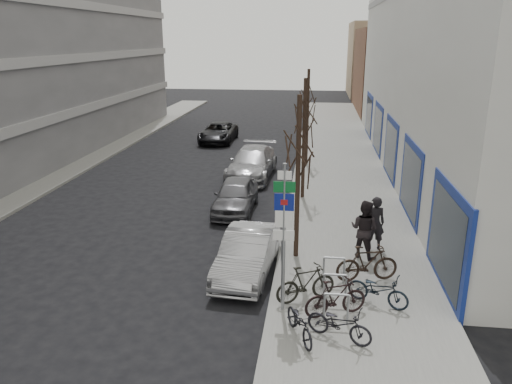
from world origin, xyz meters
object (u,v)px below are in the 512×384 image
(meter_front, at_px, (282,239))
(parked_car_mid, at_px, (236,195))
(highway_sign_pole, at_px, (284,229))
(tree_far, at_px, (308,94))
(bike_near_left, at_px, (300,320))
(parked_car_front, at_px, (248,253))
(tree_near, at_px, (299,140))
(lane_car, at_px, (218,132))
(tree_mid, at_px, (305,111))
(meter_back, at_px, (297,160))
(bike_near_right, at_px, (336,297))
(bike_rack, at_px, (335,284))
(bike_mid_inner, at_px, (306,283))
(bike_mid_curb, at_px, (378,287))
(pedestrian_far, at_px, (364,229))
(pedestrian_near, at_px, (375,223))
(meter_mid, at_px, (291,190))
(bike_far_curb, at_px, (339,321))
(parked_car_back, at_px, (252,163))
(bike_far_inner, at_px, (367,263))

(meter_front, height_order, parked_car_mid, meter_front)
(highway_sign_pole, bearing_deg, tree_far, 89.31)
(bike_near_left, relative_size, parked_car_front, 0.38)
(tree_near, distance_m, lane_car, 20.55)
(tree_mid, bearing_deg, tree_near, -90.00)
(parked_car_mid, height_order, lane_car, parked_car_mid)
(meter_back, distance_m, bike_near_right, 14.26)
(parked_car_mid, bearing_deg, tree_far, 71.72)
(bike_rack, distance_m, tree_near, 4.66)
(bike_rack, height_order, bike_mid_inner, bike_mid_inner)
(tree_mid, distance_m, bike_mid_curb, 10.32)
(tree_near, relative_size, parked_car_front, 1.31)
(pedestrian_far, bearing_deg, parked_car_mid, -12.15)
(lane_car, relative_size, pedestrian_near, 2.56)
(tree_far, height_order, parked_car_front, tree_far)
(meter_mid, height_order, parked_car_front, meter_mid)
(lane_car, distance_m, pedestrian_far, 20.90)
(pedestrian_far, bearing_deg, meter_front, 43.86)
(tree_far, relative_size, parked_car_mid, 1.34)
(meter_back, xyz_separation_m, parked_car_front, (-1.02, -11.71, -0.22))
(highway_sign_pole, distance_m, pedestrian_far, 4.61)
(parked_car_mid, xyz_separation_m, pedestrian_near, (5.43, -3.74, 0.40))
(tree_mid, xyz_separation_m, bike_near_right, (1.20, -10.16, -3.42))
(meter_back, bearing_deg, bike_mid_inner, -86.39)
(tree_near, bearing_deg, meter_front, -131.99)
(meter_front, height_order, lane_car, meter_front)
(bike_rack, distance_m, pedestrian_near, 4.08)
(bike_rack, height_order, bike_near_left, bike_near_left)
(bike_near_right, bearing_deg, pedestrian_far, -38.38)
(bike_near_left, relative_size, lane_car, 0.33)
(tree_mid, height_order, bike_near_left, tree_mid)
(highway_sign_pole, height_order, bike_far_curb, highway_sign_pole)
(highway_sign_pole, height_order, tree_mid, tree_mid)
(bike_near_left, bearing_deg, bike_mid_curb, 18.40)
(bike_rack, bearing_deg, lane_car, 109.02)
(meter_front, distance_m, bike_near_left, 4.37)
(parked_car_front, distance_m, parked_car_back, 11.39)
(bike_near_left, relative_size, pedestrian_far, 0.79)
(tree_near, relative_size, pedestrian_near, 2.90)
(highway_sign_pole, height_order, bike_far_inner, highway_sign_pole)
(highway_sign_pole, height_order, bike_mid_inner, highway_sign_pole)
(pedestrian_near, bearing_deg, meter_back, -78.34)
(meter_mid, bearing_deg, bike_far_inner, -68.11)
(bike_mid_curb, relative_size, bike_far_inner, 0.90)
(tree_far, relative_size, meter_front, 4.33)
(bike_rack, xyz_separation_m, bike_mid_inner, (-0.80, -0.08, 0.04))
(bike_mid_curb, xyz_separation_m, pedestrian_far, (-0.15, 3.13, 0.47))
(bike_near_right, bearing_deg, tree_far, -19.44)
(highway_sign_pole, height_order, bike_near_left, highway_sign_pole)
(meter_front, xyz_separation_m, meter_mid, (0.00, 5.50, 0.00))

